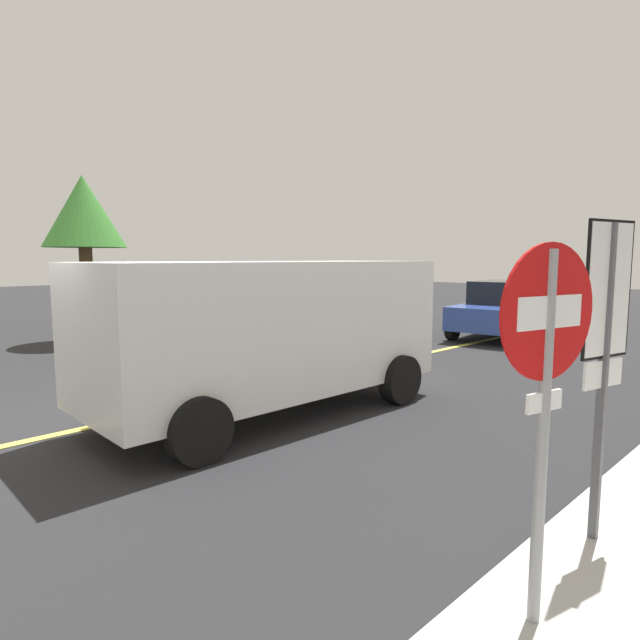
# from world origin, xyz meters

# --- Properties ---
(ground_plane) EXTENTS (80.00, 80.00, 0.00)m
(ground_plane) POSITION_xyz_m (0.00, 0.00, 0.00)
(ground_plane) COLOR #262628
(lane_marking_centre) EXTENTS (28.00, 0.16, 0.01)m
(lane_marking_centre) POSITION_xyz_m (3.00, 0.00, 0.01)
(lane_marking_centre) COLOR #E0D14C
(stop_sign) EXTENTS (0.74, 0.20, 2.34)m
(stop_sign) POSITION_xyz_m (0.11, -5.85, 1.60)
(stop_sign) COLOR gray
(stop_sign) RESTS_ON ground_plane
(speed_limit_sign) EXTENTS (0.53, 0.14, 2.52)m
(speed_limit_sign) POSITION_xyz_m (1.34, -5.77, 1.76)
(speed_limit_sign) COLOR #4C4C51
(speed_limit_sign) RESTS_ON ground_plane
(white_van) EXTENTS (5.23, 2.33, 2.20)m
(white_van) POSITION_xyz_m (1.99, -1.14, 1.27)
(white_van) COLOR white
(white_van) RESTS_ON ground_plane
(car_blue_far_lane) EXTENTS (4.25, 2.35, 1.59)m
(car_blue_far_lane) POSITION_xyz_m (11.48, 0.04, 0.80)
(car_blue_far_lane) COLOR #2D479E
(car_blue_far_lane) RESTS_ON ground_plane
(tree_left_verge) EXTENTS (2.12, 2.12, 4.41)m
(tree_left_verge) POSITION_xyz_m (2.67, 7.44, 3.40)
(tree_left_verge) COLOR #513823
(tree_left_verge) RESTS_ON ground_plane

